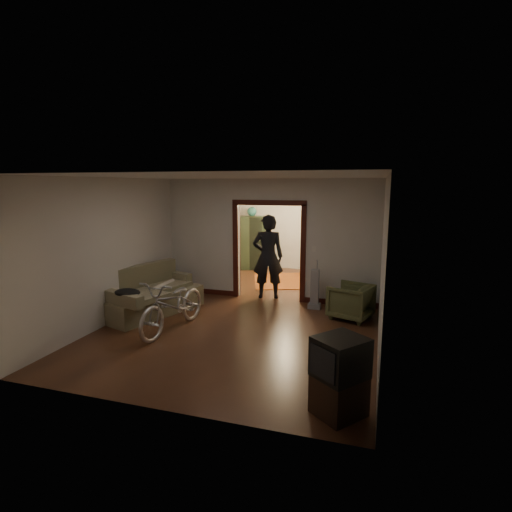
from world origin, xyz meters
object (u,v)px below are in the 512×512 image
at_px(sofa, 152,290).
at_px(desk, 333,264).
at_px(armchair, 351,301).
at_px(locker, 252,243).
at_px(person, 268,257).
at_px(bicycle, 174,304).

relative_size(sofa, desk, 2.42).
bearing_deg(armchair, desk, -149.73).
distance_m(armchair, desk, 3.94).
distance_m(armchair, locker, 5.25).
bearing_deg(person, locker, -83.80).
height_order(person, locker, person).
height_order(sofa, armchair, sofa).
relative_size(bicycle, armchair, 2.44).
bearing_deg(locker, bicycle, -105.12).
bearing_deg(person, sofa, 24.08).
bearing_deg(sofa, armchair, 29.91).
distance_m(sofa, armchair, 4.10).
xyz_separation_m(locker, desk, (2.58, -0.14, -0.52)).
xyz_separation_m(bicycle, desk, (2.28, 5.51, -0.17)).
relative_size(armchair, desk, 0.88).
bearing_deg(bicycle, sofa, 145.96).
bearing_deg(desk, bicycle, -108.60).
bearing_deg(locker, sofa, -115.73).
bearing_deg(locker, desk, -21.30).
bearing_deg(bicycle, desk, 73.57).
bearing_deg(desk, locker, -179.27).
xyz_separation_m(armchair, person, (-2.00, 0.96, 0.64)).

